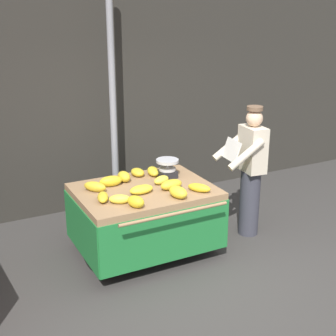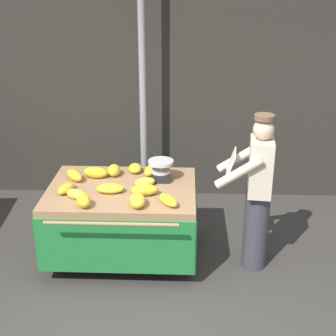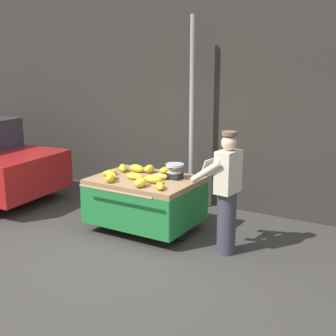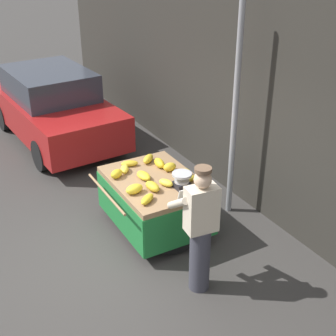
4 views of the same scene
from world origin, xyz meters
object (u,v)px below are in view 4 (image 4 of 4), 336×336
Objects in this scene: banana_bunch_0 at (153,186)px; banana_bunch_10 at (187,179)px; vendor_person at (200,229)px; banana_bunch_5 at (130,163)px; weighing_scale at (182,181)px; banana_bunch_6 at (184,172)px; parked_car at (53,106)px; banana_bunch_7 at (117,174)px; banana_bunch_1 at (144,176)px; banana_bunch_9 at (148,159)px; banana_bunch_12 at (159,163)px; banana_bunch_3 at (125,169)px; banana_bunch_4 at (170,167)px; banana_bunch_8 at (134,189)px; street_pole at (235,113)px; banana_cart at (155,192)px; banana_bunch_11 at (147,199)px; banana_bunch_2 at (166,183)px.

banana_bunch_0 is 0.54m from banana_bunch_10.
banana_bunch_5 is at bearing -179.90° from vendor_person.
vendor_person reaches higher than weighing_scale.
banana_bunch_6 is 0.05× the size of parked_car.
banana_bunch_7 is at bearing -52.23° from banana_bunch_5.
vendor_person is at bearing -18.89° from weighing_scale.
banana_bunch_0 is 0.97× the size of banana_bunch_1.
banana_bunch_9 is at bearing -177.77° from weighing_scale.
banana_bunch_12 is (-0.01, 0.71, -0.00)m from banana_bunch_7.
vendor_person is at bearing -12.42° from banana_bunch_12.
banana_bunch_3 is 1.13× the size of banana_bunch_4.
banana_bunch_4 is at bearing 19.33° from banana_bunch_9.
banana_bunch_3 is 0.89m from banana_bunch_6.
banana_bunch_12 is 0.16× the size of vendor_person.
banana_bunch_4 is 0.83m from banana_bunch_8.
banana_bunch_8 reaches higher than banana_bunch_6.
banana_bunch_8 is at bearing -95.36° from banana_bunch_10.
street_pole is 16.21× the size of banana_bunch_7.
banana_bunch_8 is (0.22, -0.43, 0.29)m from banana_cart.
banana_bunch_1 reaches higher than banana_bunch_11.
vendor_person is (1.75, -0.39, -0.04)m from banana_bunch_12.
banana_bunch_12 is at bearing 160.72° from banana_bunch_2.
parked_car is at bearing -176.12° from banana_cart.
banana_bunch_8 is at bearing -171.50° from banana_bunch_11.
banana_bunch_11 reaches higher than banana_cart.
banana_bunch_5 is 1.26× the size of banana_bunch_7.
vendor_person is (1.14, -0.50, -0.03)m from banana_bunch_10.
banana_bunch_11 is at bearing -164.62° from vendor_person.
banana_bunch_8 reaches higher than banana_bunch_5.
banana_bunch_2 is 0.84× the size of banana_bunch_12.
banana_bunch_12 is (-0.20, -0.07, -0.00)m from banana_bunch_4.
vendor_person is at bearing 15.38° from banana_bunch_11.
banana_bunch_0 is 1.16m from vendor_person.
banana_bunch_11 is at bearing -22.49° from banana_bunch_1.
banana_bunch_8 reaches higher than banana_bunch_12.
vendor_person reaches higher than banana_cart.
banana_bunch_1 is 0.36m from banana_bunch_3.
banana_bunch_12 is at bearing 144.19° from banana_bunch_0.
banana_bunch_11 is at bearing -37.09° from banana_bunch_12.
weighing_scale is at bearing 69.07° from banana_bunch_0.
vendor_person is (1.97, -0.31, -0.03)m from banana_bunch_9.
banana_bunch_12 is at bearing 177.00° from weighing_scale.
banana_bunch_3 is at bearing -109.54° from street_pole.
banana_bunch_6 is at bearing 53.48° from banana_bunch_3.
banana_bunch_6 is (0.20, 0.56, 0.00)m from banana_bunch_1.
parked_car is (-3.52, -0.14, -0.14)m from banana_bunch_5.
banana_bunch_4 is 1.01× the size of banana_bunch_7.
weighing_scale is 0.98m from banana_bunch_3.
banana_bunch_9 is (-0.45, 0.30, 0.01)m from banana_bunch_1.
banana_bunch_11 is at bearing -12.84° from banana_bunch_5.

